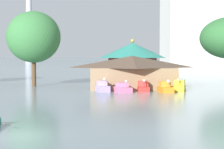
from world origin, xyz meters
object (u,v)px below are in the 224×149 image
at_px(pedal_boat_pink, 123,89).
at_px(green_roof_pavilion, 132,59).
at_px(pedal_boat_lavender, 103,87).
at_px(pedal_boat_yellow, 179,87).
at_px(background_building_block, 214,23).
at_px(boathouse, 132,71).
at_px(pedal_boat_red, 143,87).
at_px(shoreline_tree_mid, 34,37).
at_px(pedal_boat_orange, 165,88).

xyz_separation_m(pedal_boat_pink, green_roof_pavilion, (3.26, 20.70, 3.60)).
bearing_deg(pedal_boat_pink, green_roof_pavilion, 154.67).
height_order(pedal_boat_lavender, pedal_boat_yellow, pedal_boat_lavender).
bearing_deg(pedal_boat_yellow, background_building_block, 177.17).
relative_size(boathouse, background_building_block, 0.47).
distance_m(pedal_boat_red, background_building_block, 61.41).
bearing_deg(shoreline_tree_mid, pedal_boat_pink, -39.08).
distance_m(pedal_boat_lavender, pedal_boat_yellow, 10.14).
bearing_deg(pedal_boat_red, green_roof_pavilion, -179.02).
height_order(pedal_boat_pink, pedal_boat_red, pedal_boat_red).
bearing_deg(shoreline_tree_mid, green_roof_pavilion, 32.03).
bearing_deg(background_building_block, pedal_boat_orange, -112.89).
bearing_deg(pedal_boat_yellow, pedal_boat_orange, -38.40).
height_order(pedal_boat_red, pedal_boat_orange, pedal_boat_orange).
height_order(shoreline_tree_mid, background_building_block, background_building_block).
bearing_deg(pedal_boat_yellow, shoreline_tree_mid, -96.18).
bearing_deg(shoreline_tree_mid, pedal_boat_red, -30.39).
xyz_separation_m(pedal_boat_yellow, shoreline_tree_mid, (-20.54, 9.52, 6.98)).
relative_size(pedal_boat_lavender, background_building_block, 0.09).
distance_m(pedal_boat_orange, background_building_block, 61.78).
distance_m(green_roof_pavilion, background_building_block, 44.12).
bearing_deg(boathouse, pedal_boat_lavender, -130.98).
xyz_separation_m(pedal_boat_lavender, pedal_boat_pink, (2.58, -0.95, -0.07)).
height_order(pedal_boat_red, pedal_boat_yellow, pedal_boat_yellow).
relative_size(pedal_boat_yellow, background_building_block, 0.11).
height_order(pedal_boat_lavender, shoreline_tree_mid, shoreline_tree_mid).
bearing_deg(pedal_boat_lavender, boathouse, 123.97).
relative_size(pedal_boat_red, green_roof_pavilion, 0.22).
relative_size(pedal_boat_orange, green_roof_pavilion, 0.23).
xyz_separation_m(pedal_boat_red, green_roof_pavilion, (0.45, 19.43, 3.57)).
distance_m(pedal_boat_yellow, shoreline_tree_mid, 23.69).
distance_m(pedal_boat_pink, pedal_boat_red, 3.09).
xyz_separation_m(pedal_boat_orange, green_roof_pavilion, (-2.20, 21.04, 3.53)).
bearing_deg(boathouse, green_roof_pavilion, 84.34).
bearing_deg(shoreline_tree_mid, pedal_boat_lavender, -42.66).
height_order(pedal_boat_pink, pedal_boat_orange, pedal_boat_orange).
distance_m(pedal_boat_orange, green_roof_pavilion, 21.45).
distance_m(pedal_boat_red, green_roof_pavilion, 19.76).
bearing_deg(pedal_boat_pink, pedal_boat_lavender, -126.68).
bearing_deg(green_roof_pavilion, pedal_boat_lavender, -106.46).
distance_m(pedal_boat_red, shoreline_tree_mid, 19.62).
bearing_deg(boathouse, background_building_block, 61.16).
distance_m(pedal_boat_pink, pedal_boat_yellow, 7.63).
bearing_deg(green_roof_pavilion, pedal_boat_pink, -98.95).
relative_size(shoreline_tree_mid, background_building_block, 0.42).
distance_m(pedal_boat_orange, shoreline_tree_mid, 22.53).
xyz_separation_m(pedal_boat_pink, boathouse, (1.80, 5.99, 1.97)).
relative_size(pedal_boat_pink, pedal_boat_yellow, 1.05).
relative_size(pedal_boat_orange, pedal_boat_yellow, 0.93).
height_order(pedal_boat_yellow, boathouse, boathouse).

